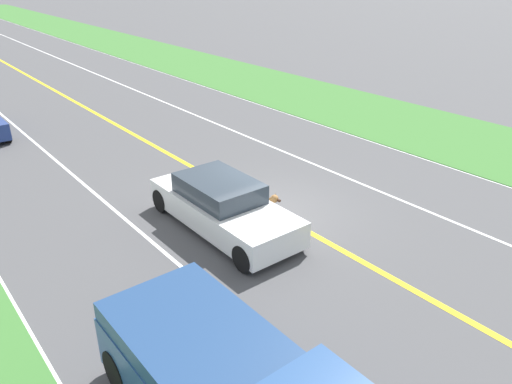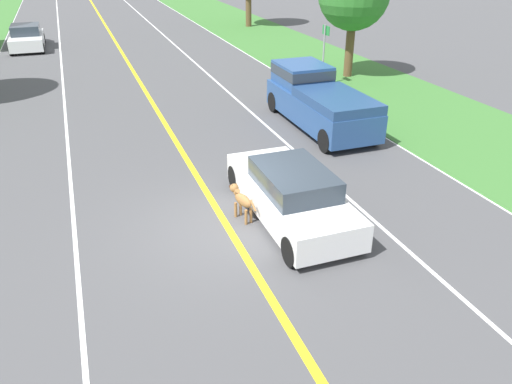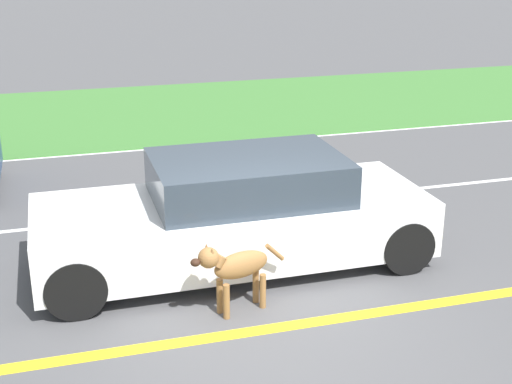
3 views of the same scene
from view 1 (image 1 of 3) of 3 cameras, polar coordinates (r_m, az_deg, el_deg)
ground_plane at (r=14.34m, az=1.68°, el=-2.15°), size 400.00×400.00×0.00m
centre_divider_line at (r=14.34m, az=1.68°, el=-2.13°), size 0.18×160.00×0.01m
lane_edge_line_right at (r=11.78m, az=-25.96°, el=-11.70°), size 0.14×160.00×0.01m
lane_edge_line_left at (r=19.25m, az=17.87°, el=3.93°), size 0.14×160.00×0.01m
lane_dash_same_dir at (r=12.65m, az=-10.62°, el=-6.63°), size 0.10×160.00×0.01m
lane_dash_oncoming at (r=16.61m, az=10.96°, el=1.36°), size 0.10×160.00×0.01m
grass_verge_left at (r=21.70m, az=22.42°, el=5.62°), size 6.00×160.00×0.03m
ego_car at (r=13.20m, az=-3.83°, el=-1.61°), size 1.83×4.73×1.37m
dog at (r=13.64m, az=1.05°, el=-1.12°), size 0.42×1.12×0.85m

